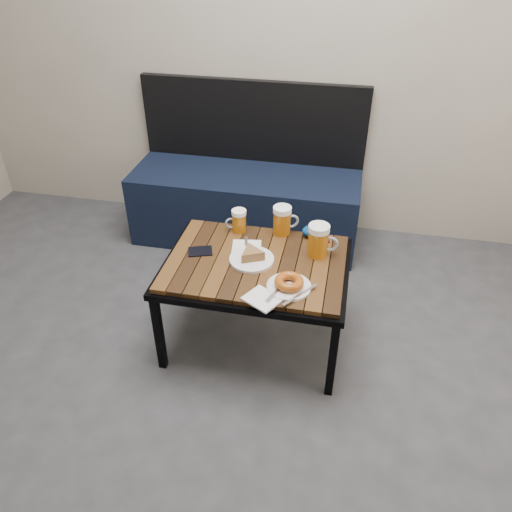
% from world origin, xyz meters
% --- Properties ---
extents(ground, '(4.00, 4.00, 0.00)m').
position_xyz_m(ground, '(0.00, 0.00, 0.00)').
color(ground, '#2D2D30').
rests_on(ground, ground).
extents(bench, '(1.40, 0.50, 0.95)m').
position_xyz_m(bench, '(-0.11, 1.76, 0.27)').
color(bench, black).
rests_on(bench, ground).
extents(cafe_table, '(0.84, 0.62, 0.47)m').
position_xyz_m(cafe_table, '(0.15, 0.83, 0.43)').
color(cafe_table, black).
rests_on(cafe_table, ground).
extents(beer_mug_left, '(0.11, 0.09, 0.11)m').
position_xyz_m(beer_mug_left, '(0.01, 1.07, 0.53)').
color(beer_mug_left, '#AE5F0E').
rests_on(beer_mug_left, cafe_table).
extents(beer_mug_centre, '(0.14, 0.11, 0.14)m').
position_xyz_m(beer_mug_centre, '(0.23, 1.10, 0.54)').
color(beer_mug_centre, '#AE5F0E').
rests_on(beer_mug_centre, cafe_table).
extents(beer_mug_right, '(0.14, 0.10, 0.15)m').
position_xyz_m(beer_mug_right, '(0.42, 0.95, 0.55)').
color(beer_mug_right, '#AE5F0E').
rests_on(beer_mug_right, cafe_table).
extents(plate_pie, '(0.20, 0.20, 0.06)m').
position_xyz_m(plate_pie, '(0.13, 0.83, 0.49)').
color(plate_pie, white).
rests_on(plate_pie, cafe_table).
extents(plate_bagel, '(0.21, 0.23, 0.05)m').
position_xyz_m(plate_bagel, '(0.32, 0.67, 0.49)').
color(plate_bagel, white).
rests_on(plate_bagel, cafe_table).
extents(napkin_left, '(0.15, 0.18, 0.01)m').
position_xyz_m(napkin_left, '(0.09, 0.92, 0.48)').
color(napkin_left, white).
rests_on(napkin_left, cafe_table).
extents(napkin_right, '(0.18, 0.17, 0.01)m').
position_xyz_m(napkin_right, '(0.23, 0.57, 0.48)').
color(napkin_right, white).
rests_on(napkin_right, cafe_table).
extents(passport_navy, '(0.13, 0.11, 0.01)m').
position_xyz_m(passport_navy, '(-0.12, 0.86, 0.47)').
color(passport_navy, black).
rests_on(passport_navy, cafe_table).
extents(passport_burgundy, '(0.10, 0.13, 0.01)m').
position_xyz_m(passport_burgundy, '(0.41, 1.09, 0.47)').
color(passport_burgundy, black).
rests_on(passport_burgundy, cafe_table).
extents(knit_pouch, '(0.15, 0.11, 0.06)m').
position_xyz_m(knit_pouch, '(0.39, 1.09, 0.50)').
color(knit_pouch, navy).
rests_on(knit_pouch, cafe_table).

